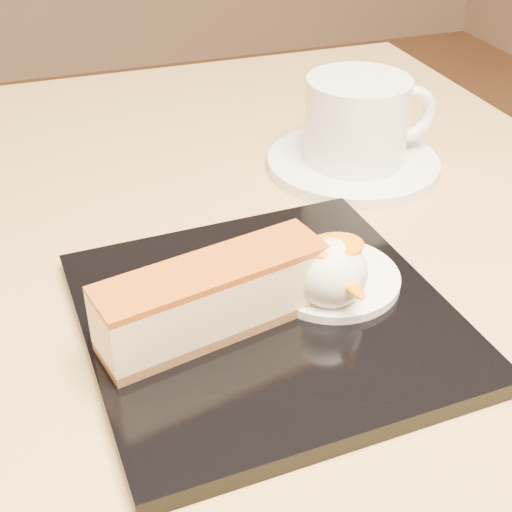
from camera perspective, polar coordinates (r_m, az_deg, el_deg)
name	(u,v)px	position (r m, az deg, el deg)	size (l,w,h in m)	color
table	(167,416)	(0.61, -7.11, -12.56)	(0.80, 0.80, 0.72)	black
dessert_plate	(267,318)	(0.45, 0.85, -4.98)	(0.22, 0.22, 0.01)	black
cheesecake	(213,297)	(0.42, -3.43, -3.32)	(0.14, 0.07, 0.05)	brown
cream_smear	(331,278)	(0.47, 6.00, -1.74)	(0.09, 0.09, 0.01)	white
ice_cream_scoop	(331,272)	(0.44, 6.03, -1.30)	(0.04, 0.04, 0.04)	white
mango_sauce	(335,246)	(0.43, 6.30, 0.80)	(0.04, 0.03, 0.01)	orange
mint_sprig	(275,260)	(0.47, 1.56, -0.34)	(0.04, 0.03, 0.00)	green
saucer	(353,163)	(0.64, 7.75, 7.37)	(0.15, 0.15, 0.01)	white
coffee_cup	(359,118)	(0.62, 8.25, 10.88)	(0.12, 0.09, 0.07)	white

